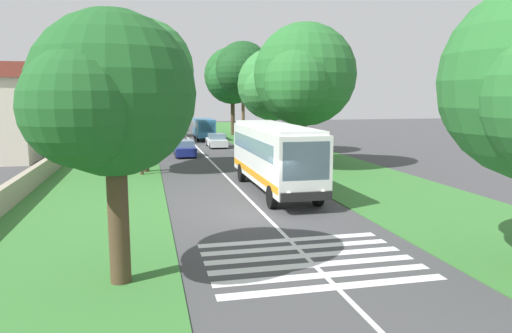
% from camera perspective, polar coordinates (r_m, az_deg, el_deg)
% --- Properties ---
extents(ground, '(160.00, 160.00, 0.00)m').
position_cam_1_polar(ground, '(21.57, 1.01, -5.80)').
color(ground, '#424244').
extents(grass_verge_left, '(120.00, 8.00, 0.04)m').
position_cam_1_polar(grass_verge_left, '(35.82, -17.83, -0.44)').
color(grass_verge_left, '#387533').
rests_on(grass_verge_left, ground).
extents(grass_verge_right, '(120.00, 8.00, 0.04)m').
position_cam_1_polar(grass_verge_right, '(38.06, 7.58, 0.40)').
color(grass_verge_right, '#387533').
rests_on(grass_verge_right, ground).
extents(centre_line, '(110.00, 0.16, 0.01)m').
position_cam_1_polar(centre_line, '(36.04, -4.73, -0.04)').
color(centre_line, silver).
rests_on(centre_line, ground).
extents(coach_bus, '(11.16, 2.62, 3.73)m').
position_cam_1_polar(coach_bus, '(26.46, 2.16, 1.58)').
color(coach_bus, white).
rests_on(coach_bus, ground).
extents(zebra_crossing, '(4.95, 6.80, 0.01)m').
position_cam_1_polar(zebra_crossing, '(15.95, 6.41, -11.05)').
color(zebra_crossing, silver).
rests_on(zebra_crossing, ground).
extents(trailing_car_0, '(4.30, 1.78, 1.43)m').
position_cam_1_polar(trailing_car_0, '(42.65, -8.53, 2.11)').
color(trailing_car_0, navy).
rests_on(trailing_car_0, ground).
extents(trailing_car_1, '(4.30, 1.78, 1.43)m').
position_cam_1_polar(trailing_car_1, '(49.79, -4.73, 3.08)').
color(trailing_car_1, silver).
rests_on(trailing_car_1, ground).
extents(trailing_minibus_0, '(6.00, 2.14, 2.53)m').
position_cam_1_polar(trailing_minibus_0, '(58.25, -6.24, 4.71)').
color(trailing_minibus_0, teal).
rests_on(trailing_minibus_0, ground).
extents(roadside_tree_left_0, '(5.50, 4.50, 7.59)m').
position_cam_1_polar(roadside_tree_left_0, '(13.63, -17.23, 7.67)').
color(roadside_tree_left_0, '#4C3826').
rests_on(roadside_tree_left_0, grass_verge_left).
extents(roadside_tree_left_1, '(5.38, 4.62, 10.18)m').
position_cam_1_polar(roadside_tree_left_1, '(53.23, -14.30, 10.86)').
color(roadside_tree_left_1, '#3D2D1E').
rests_on(roadside_tree_left_1, grass_verge_left).
extents(roadside_tree_left_2, '(5.88, 4.92, 7.75)m').
position_cam_1_polar(roadside_tree_left_2, '(62.10, -13.36, 8.17)').
color(roadside_tree_left_2, brown).
rests_on(roadside_tree_left_2, grass_verge_left).
extents(roadside_tree_left_3, '(8.51, 6.95, 10.51)m').
position_cam_1_polar(roadside_tree_left_3, '(34.04, -13.75, 10.84)').
color(roadside_tree_left_3, '#3D2D1E').
rests_on(roadside_tree_left_3, grass_verge_left).
extents(roadside_tree_left_4, '(5.35, 4.45, 7.64)m').
position_cam_1_polar(roadside_tree_left_4, '(72.30, -14.09, 8.22)').
color(roadside_tree_left_4, '#3D2D1E').
rests_on(roadside_tree_left_4, grass_verge_left).
extents(roadside_tree_right_1, '(9.13, 7.59, 11.73)m').
position_cam_1_polar(roadside_tree_right_1, '(64.90, -3.01, 10.62)').
color(roadside_tree_right_1, '#4C3826').
rests_on(roadside_tree_right_1, grass_verge_right).
extents(roadside_tree_right_2, '(9.03, 7.38, 10.47)m').
position_cam_1_polar(roadside_tree_right_2, '(35.18, 5.49, 10.53)').
color(roadside_tree_right_2, brown).
rests_on(roadside_tree_right_2, grass_verge_right).
extents(roadside_tree_right_3, '(7.58, 6.50, 9.53)m').
position_cam_1_polar(roadside_tree_right_3, '(43.46, 1.88, 9.57)').
color(roadside_tree_right_3, '#3D2D1E').
rests_on(roadside_tree_right_3, grass_verge_right).
extents(roadside_tree_right_4, '(7.78, 6.32, 11.35)m').
position_cam_1_polar(roadside_tree_right_4, '(54.71, -1.79, 11.36)').
color(roadside_tree_right_4, brown).
rests_on(roadside_tree_right_4, grass_verge_right).
extents(utility_pole, '(0.24, 1.40, 7.63)m').
position_cam_1_polar(utility_pole, '(32.75, -13.72, 5.92)').
color(utility_pole, '#473828').
rests_on(utility_pole, grass_verge_left).
extents(roadside_wall, '(70.00, 0.40, 1.14)m').
position_cam_1_polar(roadside_wall, '(41.09, -22.02, 1.27)').
color(roadside_wall, '#9E937F').
rests_on(roadside_wall, grass_verge_left).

